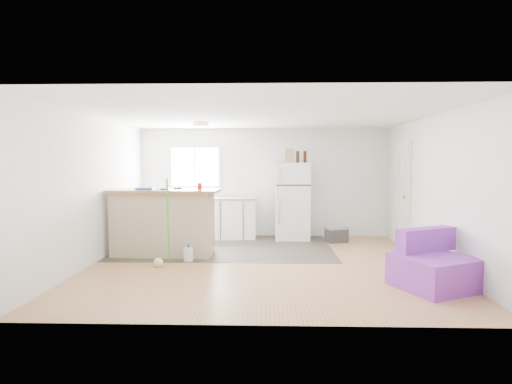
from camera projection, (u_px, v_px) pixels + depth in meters
room at (263, 190)px, 6.42m from camera, size 5.51×5.01×2.41m
vinyl_zone at (227, 247)px, 7.77m from camera, size 4.05×2.50×0.00m
window at (195, 167)px, 8.92m from camera, size 1.18×0.06×0.98m
interior_door at (401, 194)px, 7.90m from camera, size 0.11×0.92×2.10m
ceiling_fixture at (201, 125)px, 7.56m from camera, size 0.30×0.30×0.07m
kitchen_cabinets at (211, 217)px, 8.69m from camera, size 2.02×0.71×1.17m
peninsula at (163, 222)px, 7.07m from camera, size 1.93×0.81×1.17m
refrigerator at (292, 201)px, 8.56m from camera, size 0.73×0.70×1.64m
cooler at (336, 234)px, 8.26m from camera, size 0.51×0.42×0.33m
purple_seat at (433, 267)px, 5.24m from camera, size 1.17×1.17×0.74m
cleaner_jug at (188, 254)px, 6.63m from camera, size 0.15×0.12×0.28m
mop at (161, 252)px, 6.30m from camera, size 0.26×0.39×1.41m
red_cup at (200, 186)px, 6.99m from camera, size 0.08×0.08×0.12m
blue_tray at (145, 189)px, 6.96m from camera, size 0.32×0.24×0.04m
tool_a at (178, 188)px, 7.10m from camera, size 0.15×0.08×0.03m
tool_b at (163, 189)px, 6.89m from camera, size 0.10×0.05×0.03m
cardboard_box at (289, 156)px, 8.45m from camera, size 0.21×0.11×0.30m
bottle_left at (298, 157)px, 8.44m from camera, size 0.09×0.09×0.25m
bottle_right at (305, 157)px, 8.47m from camera, size 0.08×0.08×0.25m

